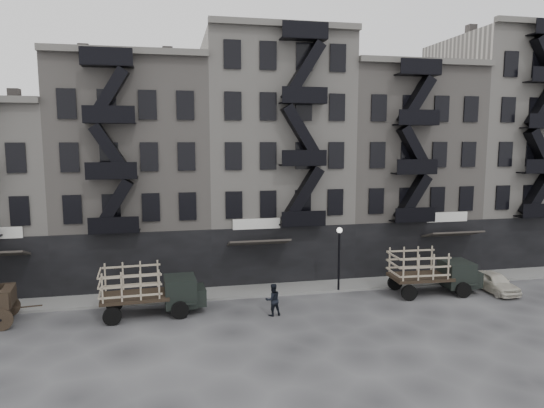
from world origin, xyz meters
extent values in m
plane|color=#38383A|center=(0.00, 0.00, 0.00)|extent=(140.00, 140.00, 0.00)
cube|color=slate|center=(0.00, 3.75, 0.07)|extent=(55.00, 2.50, 0.15)
cube|color=#4C4744|center=(-17.50, 10.00, 12.60)|extent=(0.70, 0.70, 1.20)
cube|color=gray|center=(-10.00, 10.00, 7.50)|extent=(10.00, 10.00, 15.00)
cube|color=black|center=(-10.00, 5.05, 2.00)|extent=(10.00, 0.35, 4.00)
cube|color=#595651|center=(-10.00, 4.85, 15.20)|extent=(10.00, 0.50, 0.40)
cube|color=#4C4744|center=(-13.00, 10.00, 15.60)|extent=(0.70, 0.70, 1.20)
cube|color=#4C4744|center=(-7.50, 10.00, 15.60)|extent=(0.70, 0.70, 1.20)
cube|color=#ACA69E|center=(0.00, 10.00, 8.50)|extent=(10.00, 10.00, 17.00)
cube|color=black|center=(0.00, 5.05, 2.00)|extent=(10.00, 0.35, 4.00)
cube|color=#595651|center=(0.00, 4.85, 17.20)|extent=(10.00, 0.50, 0.40)
cube|color=#4C4744|center=(-3.00, 10.00, 17.60)|extent=(0.70, 0.70, 1.20)
cube|color=#4C4744|center=(2.50, 10.00, 17.60)|extent=(0.70, 0.70, 1.20)
cube|color=gray|center=(10.00, 10.00, 7.50)|extent=(10.00, 10.00, 15.00)
cube|color=black|center=(10.00, 5.05, 2.00)|extent=(10.00, 0.35, 4.00)
cube|color=#595651|center=(10.00, 4.85, 15.20)|extent=(10.00, 0.50, 0.40)
cube|color=#4C4744|center=(7.00, 10.00, 15.60)|extent=(0.70, 0.70, 1.20)
cube|color=#4C4744|center=(12.50, 10.00, 15.60)|extent=(0.70, 0.70, 1.20)
cube|color=#ACA69E|center=(20.00, 10.00, 9.00)|extent=(10.00, 10.00, 18.00)
cube|color=black|center=(20.00, 5.05, 2.00)|extent=(10.00, 0.35, 4.00)
cube|color=#4C4744|center=(17.00, 10.00, 18.60)|extent=(0.70, 0.70, 1.20)
cube|color=#4C4744|center=(22.50, 10.00, 18.60)|extent=(0.70, 0.70, 1.20)
cylinder|color=black|center=(3.00, 2.60, 2.00)|extent=(0.14, 0.14, 4.00)
sphere|color=silver|center=(3.00, 2.60, 4.10)|extent=(0.36, 0.36, 0.36)
cylinder|color=black|center=(-16.35, -0.01, 0.60)|extent=(1.21, 0.25, 1.20)
cylinder|color=black|center=(-16.61, 2.16, 0.60)|extent=(1.21, 0.25, 1.20)
cube|color=black|center=(-16.26, 1.10, 1.53)|extent=(0.75, 1.80, 0.88)
cube|color=black|center=(-9.65, 0.82, 1.14)|extent=(3.82, 2.38, 0.20)
cube|color=black|center=(-7.15, 0.96, 1.25)|extent=(1.85, 2.05, 1.63)
cube|color=black|center=(-6.18, 1.02, 0.92)|extent=(0.96, 1.68, 0.98)
cylinder|color=black|center=(-7.20, -0.13, 0.49)|extent=(0.99, 0.30, 0.98)
cylinder|color=black|center=(-7.33, 2.04, 0.49)|extent=(0.99, 0.30, 0.98)
cylinder|color=black|center=(-10.78, -0.34, 0.49)|extent=(0.99, 0.30, 0.98)
cylinder|color=black|center=(-10.91, 1.83, 0.49)|extent=(0.99, 0.30, 0.98)
cube|color=black|center=(7.96, 1.12, 1.14)|extent=(3.81, 2.36, 0.20)
cube|color=black|center=(10.46, 1.00, 1.25)|extent=(1.84, 2.05, 1.63)
cube|color=black|center=(11.44, 0.95, 0.93)|extent=(0.95, 1.68, 0.98)
cylinder|color=black|center=(10.30, -0.08, 0.49)|extent=(0.99, 0.29, 0.98)
cylinder|color=black|center=(10.41, 2.09, 0.49)|extent=(0.99, 0.29, 0.98)
cylinder|color=black|center=(6.71, 0.09, 0.49)|extent=(0.99, 0.29, 0.98)
cylinder|color=black|center=(6.82, 2.27, 0.49)|extent=(0.99, 0.29, 0.98)
imported|color=beige|center=(13.00, 0.62, 0.65)|extent=(1.60, 3.83, 1.30)
imported|color=black|center=(-2.05, -0.66, 0.92)|extent=(1.02, 0.86, 1.85)
camera|label=1|loc=(-7.43, -26.43, 9.94)|focal=32.00mm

